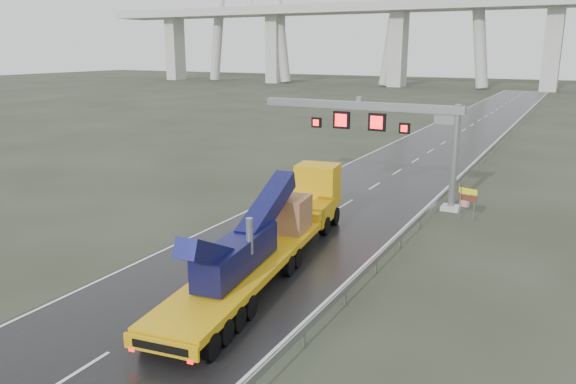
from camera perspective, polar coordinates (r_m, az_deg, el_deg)
The scene contains 7 objects.
ground at distance 26.76m, azimuth -7.34°, elevation -9.43°, with size 400.00×400.00×0.00m, color #282B1E.
road at distance 62.48m, azimuth 14.28°, elevation 4.05°, with size 11.00×200.00×0.02m, color black.
guardrail at distance 51.53m, azimuth 18.20°, elevation 2.42°, with size 0.20×140.00×1.40m, color gray, non-canonical shape.
sign_gantry at distance 40.11m, azimuth 10.01°, elevation 6.82°, with size 14.90×1.20×7.42m.
heavy_haul_truck at distance 29.22m, azimuth -0.97°, elevation -3.55°, with size 5.35×19.42×4.52m.
exit_sign_pair at distance 37.61m, azimuth 17.78°, elevation -0.55°, with size 1.20×0.42×2.14m.
striped_barrier at distance 41.07m, azimuth 17.50°, elevation -0.71°, with size 0.62×0.33×1.05m, color red.
Camera 1 is at (14.35, -19.86, 10.76)m, focal length 35.00 mm.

